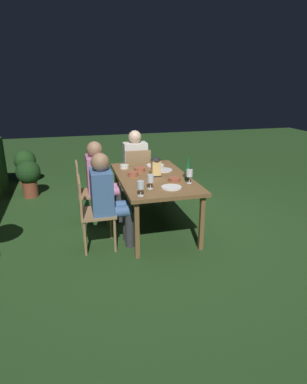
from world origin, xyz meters
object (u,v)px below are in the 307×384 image
chair_side_right_b (87,190)px  plate_c (163,170)px  plate_a (155,165)px  potted_plant_by_hedge (29,175)px  person_in_blue (107,196)px  dining_table (154,180)px  lantern_centerpiece (156,165)px  wine_glass_c (141,186)px  bowl_salad (133,174)px  potted_plant_corner (26,165)px  wine_glass_a (150,179)px  plate_b (171,187)px  person_in_cream (135,161)px  green_bottle_on_table (188,171)px  chair_head_far (137,172)px  person_in_pink (101,178)px  wine_glass_b (190,174)px  bowl_dip (124,166)px  chair_side_right_a (91,210)px  bowl_bread (140,169)px  bowl_olives (174,179)px

chair_side_right_b → plate_c: (-0.12, -1.05, 0.24)m
plate_a → potted_plant_by_hedge: bearing=58.2°
person_in_blue → dining_table: bearing=-60.5°
plate_c → lantern_centerpiece: bearing=144.2°
wine_glass_c → plate_a: size_ratio=0.66×
bowl_salad → potted_plant_corner: bowl_salad is taller
wine_glass_a → plate_b: (-0.03, -0.25, -0.11)m
person_in_cream → green_bottle_on_table: person_in_cream is taller
potted_plant_corner → chair_head_far: bearing=-127.7°
person_in_pink → plate_c: person_in_pink is taller
wine_glass_c → person_in_pink: bearing=17.1°
person_in_pink → wine_glass_b: (-0.76, -1.00, 0.20)m
dining_table → plate_c: bearing=-39.6°
person_in_cream → green_bottle_on_table: size_ratio=3.96×
dining_table → person_in_blue: person_in_blue is taller
bowl_salad → lantern_centerpiece: bearing=-104.9°
wine_glass_c → bowl_dip: (1.20, -0.03, -0.09)m
bowl_dip → person_in_pink: bearing=111.1°
bowl_dip → potted_plant_by_hedge: size_ratio=0.19×
chair_head_far → bowl_salad: chair_head_far is taller
chair_side_right_a → bowl_bread: size_ratio=5.69×
wine_glass_a → plate_a: wine_glass_a is taller
potted_plant_corner → wine_glass_a: bearing=-150.3°
plate_b → plate_c: bearing=-9.0°
wine_glass_a → bowl_bread: (0.77, -0.04, -0.09)m
dining_table → chair_head_far: bearing=0.0°
chair_side_right_a → wine_glass_c: wine_glass_c is taller
person_in_cream → potted_plant_corner: person_in_cream is taller
wine_glass_c → bowl_olives: 0.68m
person_in_cream → bowl_dip: (-0.76, 0.30, 0.11)m
wine_glass_c → person_in_cream: bearing=-9.4°
bowl_olives → potted_plant_corner: size_ratio=0.22×
chair_head_far → potted_plant_corner: (1.45, 1.88, -0.11)m
person_in_blue → wine_glass_a: (-0.12, -0.49, 0.20)m
dining_table → potted_plant_corner: (2.52, 1.88, -0.29)m
chair_side_right_a → plate_b: bearing=-99.0°
person_in_pink → bowl_olives: size_ratio=7.91×
wine_glass_c → bowl_bread: size_ratio=1.11×
wine_glass_a → bowl_salad: size_ratio=1.22×
potted_plant_corner → bowl_dip: bearing=-141.8°
wine_glass_b → wine_glass_a: bearing=100.5°
plate_a → potted_plant_corner: size_ratio=0.39×
wine_glass_a → potted_plant_corner: (3.00, 1.71, -0.46)m
dining_table → wine_glass_c: size_ratio=9.68×
lantern_centerpiece → bowl_olives: (-0.28, -0.16, -0.12)m
green_bottle_on_table → plate_c: size_ratio=1.14×
chair_side_right_a → wine_glass_c: size_ratio=5.15×
plate_b → bowl_dip: (1.02, 0.38, 0.02)m
dining_table → chair_head_far: 1.08m
green_bottle_on_table → plate_c: green_bottle_on_table is taller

